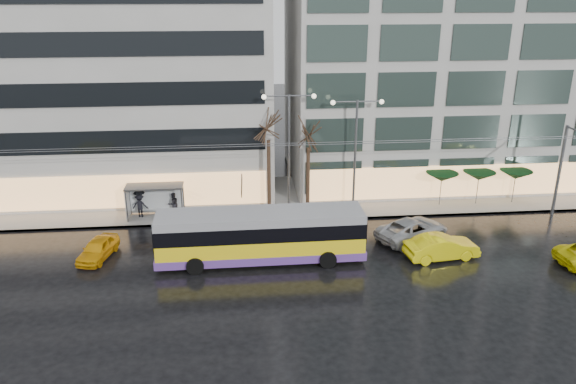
{
  "coord_description": "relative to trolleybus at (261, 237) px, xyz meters",
  "views": [
    {
      "loc": [
        -1.8,
        -29.06,
        16.59
      ],
      "look_at": [
        1.39,
        5.0,
        3.86
      ],
      "focal_mm": 35.0,
      "sensor_mm": 36.0,
      "label": 1
    }
  ],
  "objects": [
    {
      "name": "street_lamp_far",
      "position": [
        7.53,
        7.81,
        4.08
      ],
      "size": [
        3.96,
        0.36,
        8.53
      ],
      "color": "#595B60",
      "rests_on": "sidewalk"
    },
    {
      "name": "tree_a",
      "position": [
        1.03,
        8.01,
        5.46
      ],
      "size": [
        3.2,
        3.2,
        8.4
      ],
      "color": "black",
      "rests_on": "sidewalk"
    },
    {
      "name": "taxi_a",
      "position": [
        -10.4,
        1.36,
        -0.98
      ],
      "size": [
        2.43,
        4.1,
        1.31
      ],
      "primitive_type": "imported",
      "rotation": [
        0.0,
        0.0,
        -0.24
      ],
      "color": "orange",
      "rests_on": "ground"
    },
    {
      "name": "trolleybus",
      "position": [
        0.0,
        0.0,
        0.0
      ],
      "size": [
        13.03,
        5.12,
        6.03
      ],
      "color": "yellow",
      "rests_on": "ground"
    },
    {
      "name": "sidewalk",
      "position": [
        2.53,
        11.01,
        -1.56
      ],
      "size": [
        80.0,
        10.0,
        0.15
      ],
      "primitive_type": "cube",
      "color": "gray",
      "rests_on": "ground"
    },
    {
      "name": "tree_b",
      "position": [
        4.03,
        8.21,
        4.77
      ],
      "size": [
        3.2,
        3.2,
        7.7
      ],
      "color": "black",
      "rests_on": "sidewalk"
    },
    {
      "name": "parasol_b",
      "position": [
        17.53,
        8.01,
        0.82
      ],
      "size": [
        2.5,
        2.5,
        2.65
      ],
      "color": "#595B60",
      "rests_on": "sidewalk"
    },
    {
      "name": "sedan_silver",
      "position": [
        10.52,
        2.22,
        -0.88
      ],
      "size": [
        5.94,
        4.75,
        1.5
      ],
      "primitive_type": "imported",
      "rotation": [
        0.0,
        0.0,
        2.06
      ],
      "color": "#A9A9AD",
      "rests_on": "ground"
    },
    {
      "name": "parasol_a",
      "position": [
        14.53,
        8.01,
        0.82
      ],
      "size": [
        2.5,
        2.5,
        2.65
      ],
      "color": "#595B60",
      "rests_on": "sidewalk"
    },
    {
      "name": "pedestrian_c",
      "position": [
        -8.66,
        7.7,
        -0.36
      ],
      "size": [
        1.23,
        0.9,
        2.11
      ],
      "color": "black",
      "rests_on": "sidewalk"
    },
    {
      "name": "building_left",
      "position": [
        -15.47,
        16.01,
        9.52
      ],
      "size": [
        34.0,
        14.0,
        22.0
      ],
      "primitive_type": "cube",
      "color": "#A19F9A",
      "rests_on": "sidewalk"
    },
    {
      "name": "bus_shelter",
      "position": [
        -7.85,
        7.7,
        0.33
      ],
      "size": [
        4.2,
        1.6,
        2.51
      ],
      "color": "#595B60",
      "rests_on": "sidewalk"
    },
    {
      "name": "taxi_b",
      "position": [
        11.53,
        -0.73,
        -0.85
      ],
      "size": [
        4.93,
        2.28,
        1.56
      ],
      "primitive_type": "imported",
      "rotation": [
        0.0,
        0.0,
        1.71
      ],
      "color": "yellow",
      "rests_on": "ground"
    },
    {
      "name": "parasol_c",
      "position": [
        20.53,
        8.01,
        0.82
      ],
      "size": [
        2.5,
        2.5,
        2.65
      ],
      "color": "#595B60",
      "rests_on": "sidewalk"
    },
    {
      "name": "pedestrian_b",
      "position": [
        -6.23,
        7.88,
        -0.61
      ],
      "size": [
        1.07,
        1.0,
        1.75
      ],
      "color": "black",
      "rests_on": "sidewalk"
    },
    {
      "name": "ground",
      "position": [
        0.53,
        -2.99,
        -1.63
      ],
      "size": [
        140.0,
        140.0,
        0.0
      ],
      "primitive_type": "plane",
      "color": "black",
      "rests_on": "ground"
    },
    {
      "name": "building_right",
      "position": [
        19.53,
        16.01,
        11.02
      ],
      "size": [
        32.0,
        14.0,
        25.0
      ],
      "primitive_type": "cube",
      "color": "#A19F9A",
      "rests_on": "sidewalk"
    },
    {
      "name": "kerb",
      "position": [
        2.53,
        6.06,
        -1.56
      ],
      "size": [
        80.0,
        0.1,
        0.15
      ],
      "primitive_type": "cube",
      "color": "slate",
      "rests_on": "ground"
    },
    {
      "name": "pedestrian_a",
      "position": [
        -5.99,
        8.38,
        -0.01
      ],
      "size": [
        1.11,
        1.13,
        2.19
      ],
      "color": "black",
      "rests_on": "sidewalk"
    },
    {
      "name": "catenary",
      "position": [
        1.53,
        4.95,
        2.62
      ],
      "size": [
        42.24,
        5.12,
        7.0
      ],
      "color": "#595B60",
      "rests_on": "ground"
    },
    {
      "name": "street_lamp_near",
      "position": [
        2.53,
        7.81,
        4.36
      ],
      "size": [
        3.96,
        0.36,
        9.03
      ],
      "color": "#595B60",
      "rests_on": "sidewalk"
    }
  ]
}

